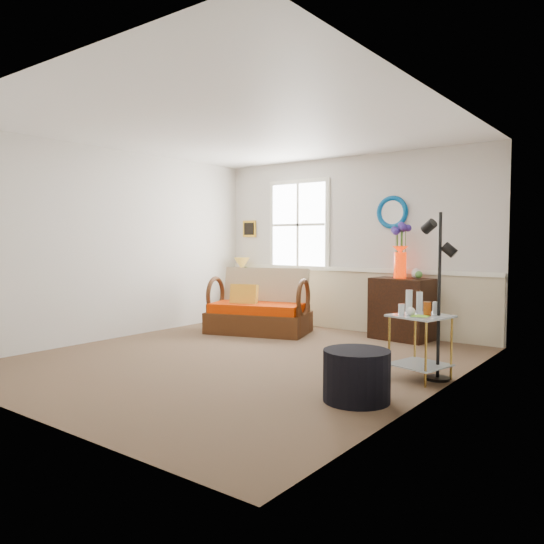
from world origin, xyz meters
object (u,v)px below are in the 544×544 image
Objects in this scene: floor_lamp at (439,297)px; ottoman at (357,376)px; loveseat at (259,301)px; lamp_stand at (243,303)px; cabinet at (402,309)px; side_table at (420,347)px.

ottoman is (-0.30, -1.09, -0.59)m from floor_lamp.
lamp_stand is at bearing 122.72° from loveseat.
loveseat is 2.53× the size of ottoman.
cabinet is 0.52× the size of floor_lamp.
lamp_stand is 4.45m from floor_lamp.
cabinet is (2.88, -0.04, 0.13)m from lamp_stand.
ottoman is at bearing -98.73° from side_table.
side_table reaches higher than lamp_stand.
loveseat reaches higher than lamp_stand.
lamp_stand is at bearing 153.83° from side_table.
ottoman is at bearing -55.18° from loveseat.
floor_lamp is at bearing 27.53° from side_table.
side_table is 0.53m from floor_lamp.
loveseat is 3.08m from side_table.
floor_lamp is 2.87× the size of ottoman.
floor_lamp reaches higher than cabinet.
cabinet is at bearing 139.72° from floor_lamp.
loveseat is 3.21m from floor_lamp.
cabinet is at bearing 106.26° from ottoman.
ottoman is (0.84, -2.87, -0.20)m from cabinet.
loveseat is at bearing 142.51° from ottoman.
lamp_stand is 4.72m from ottoman.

